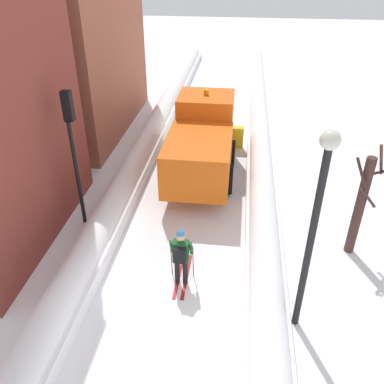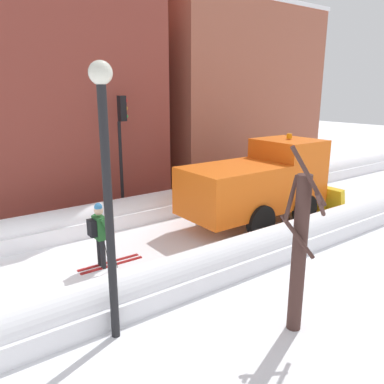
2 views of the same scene
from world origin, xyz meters
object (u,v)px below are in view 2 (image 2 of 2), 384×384
(skier, at_px, (100,232))
(traffic_light_pole, at_px, (122,133))
(street_lamp, at_px, (106,173))
(bare_tree_near, at_px, (299,250))
(plow_truck, at_px, (261,182))

(skier, height_order, traffic_light_pole, traffic_light_pole)
(street_lamp, height_order, bare_tree_near, street_lamp)
(bare_tree_near, bearing_deg, skier, -157.65)
(street_lamp, xyz_separation_m, bare_tree_near, (1.88, 3.01, -1.56))
(skier, distance_m, traffic_light_pole, 4.95)
(plow_truck, distance_m, traffic_light_pole, 5.32)
(traffic_light_pole, xyz_separation_m, street_lamp, (6.66, -3.56, 0.13))
(skier, relative_size, bare_tree_near, 0.48)
(traffic_light_pole, bearing_deg, bare_tree_near, -3.68)
(plow_truck, xyz_separation_m, bare_tree_near, (4.97, -4.13, 0.22))
(skier, bearing_deg, traffic_light_pole, 145.05)
(plow_truck, distance_m, skier, 6.15)
(traffic_light_pole, height_order, bare_tree_near, traffic_light_pole)
(traffic_light_pole, bearing_deg, plow_truck, 45.00)
(plow_truck, bearing_deg, skier, -89.22)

